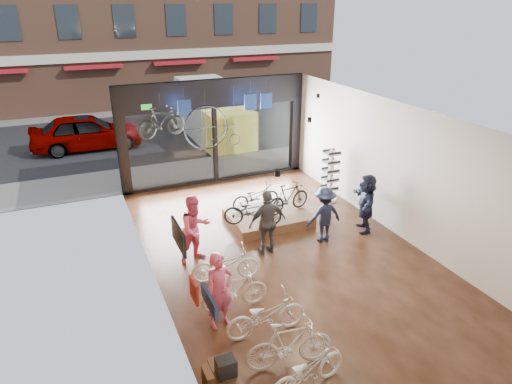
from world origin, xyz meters
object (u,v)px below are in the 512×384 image
penny_farthing (215,128)px  display_platform (268,218)px  customer_2 (268,222)px  floor_bike_3 (235,291)px  customer_1 (195,229)px  customer_5 (366,203)px  street_car (86,132)px  floor_bike_1 (289,344)px  display_bike_left (253,211)px  sunglasses_rack (330,176)px  floor_bike_4 (226,265)px  floor_bike_0 (308,370)px  display_bike_right (256,197)px  hung_bike (161,122)px  display_bike_mid (288,198)px  box_truck (216,114)px  floor_bike_2 (266,315)px  customer_3 (324,215)px  customer_0 (219,291)px

penny_farthing → display_platform: bearing=-70.0°
display_platform → customer_2: size_ratio=1.31×
penny_farthing → floor_bike_3: bearing=-105.1°
customer_1 → customer_5: size_ratio=1.03×
street_car → customer_1: customer_1 is taller
street_car → floor_bike_1: street_car is taller
street_car → display_bike_left: size_ratio=2.87×
customer_1 → sunglasses_rack: (5.26, 1.96, -0.01)m
floor_bike_4 → customer_2: bearing=-50.0°
floor_bike_0 → sunglasses_rack: (4.70, 6.94, 0.48)m
display_bike_right → customer_1: (-2.44, -1.74, 0.21)m
hung_bike → penny_farthing: bearing=-99.0°
display_bike_mid → hung_bike: size_ratio=0.99×
box_truck → display_bike_left: size_ratio=4.03×
display_platform → display_bike_left: bearing=-145.3°
floor_bike_2 → display_bike_mid: 5.29m
floor_bike_3 → customer_1: size_ratio=0.83×
floor_bike_1 → customer_3: size_ratio=1.04×
display_bike_mid → sunglasses_rack: 2.16m
street_car → customer_1: bearing=-170.6°
display_platform → hung_bike: bearing=139.9°
box_truck → display_bike_left: (-2.08, -9.51, -0.59)m
floor_bike_0 → customer_1: (-0.56, 4.98, 0.49)m
floor_bike_4 → display_platform: 3.36m
sunglasses_rack → display_bike_left: bearing=-163.5°
street_car → box_truck: box_truck is taller
display_platform → hung_bike: 4.41m
floor_bike_0 → display_bike_right: (1.88, 6.72, 0.28)m
floor_bike_4 → penny_farthing: 5.43m
box_truck → display_bike_mid: size_ratio=4.31×
display_bike_mid → customer_0: bearing=124.6°
customer_3 → hung_bike: (-3.58, 3.88, 2.11)m
street_car → box_truck: (5.86, -1.00, 0.51)m
street_car → floor_bike_0: street_car is taller
customer_0 → sunglasses_rack: size_ratio=0.96×
customer_1 → hung_bike: size_ratio=1.16×
display_bike_left → customer_3: size_ratio=1.03×
customer_2 → floor_bike_2: bearing=63.8°
floor_bike_3 → floor_bike_2: bearing=-160.6°
customer_3 → floor_bike_2: bearing=43.3°
box_truck → customer_2: box_truck is taller
sunglasses_rack → hung_bike: 5.80m
street_car → display_bike_right: 10.45m
display_bike_right → penny_farthing: penny_farthing is taller
penny_farthing → customer_5: bearing=-50.2°
box_truck → customer_2: (-2.13, -10.66, -0.42)m
customer_2 → customer_3: 1.74m
customer_3 → hung_bike: hung_bike is taller
display_platform → customer_3: bearing=-60.2°
floor_bike_0 → floor_bike_1: (-0.05, 0.62, 0.08)m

